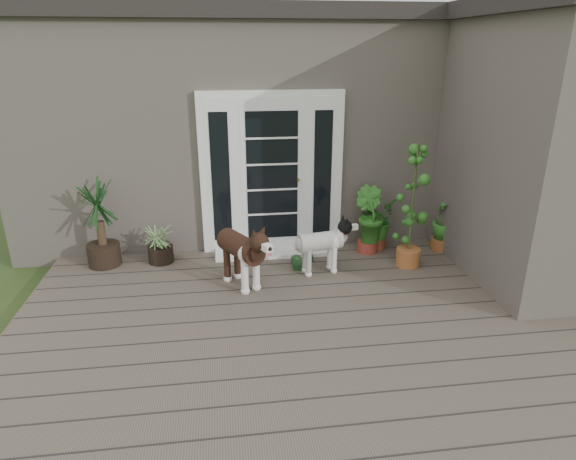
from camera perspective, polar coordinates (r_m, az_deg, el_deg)
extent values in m
cube|color=#6B5B4C|center=(5.03, 3.29, -12.21)|extent=(6.20, 4.60, 0.12)
cube|color=#665E54|center=(8.53, -2.03, 12.25)|extent=(7.40, 4.00, 3.10)
cube|color=#2D2826|center=(8.45, -2.18, 23.39)|extent=(7.60, 4.20, 0.20)
cube|color=#665E54|center=(6.57, 27.49, 7.45)|extent=(1.60, 2.40, 3.10)
cube|color=#2D2826|center=(6.46, 30.05, 21.76)|extent=(1.80, 2.60, 0.20)
cube|color=white|center=(6.57, -1.88, 6.59)|extent=(1.90, 0.14, 2.15)
cube|color=white|center=(6.72, -1.60, -2.54)|extent=(1.60, 0.40, 0.05)
imported|color=#1C5B1A|center=(6.91, 10.42, 0.39)|extent=(0.71, 0.71, 0.64)
imported|color=#215117|center=(6.75, 9.32, 0.21)|extent=(0.64, 0.64, 0.69)
imported|color=#1B5E1C|center=(7.10, 17.59, 0.08)|extent=(0.53, 0.53, 0.59)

